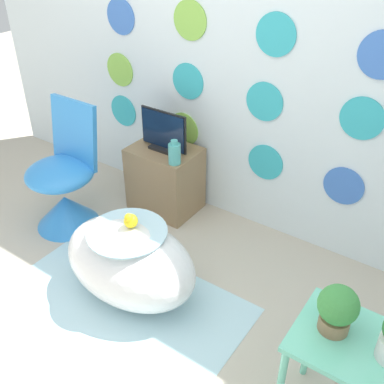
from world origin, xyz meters
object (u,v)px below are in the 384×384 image
object	(u,v)px
bathtub	(130,261)
potted_plant_left	(338,308)
vase	(174,153)
tv	(164,133)
chair	(64,190)

from	to	relation	value
bathtub	potted_plant_left	distance (m)	1.24
vase	potted_plant_left	size ratio (longest dim) A/B	0.80
potted_plant_left	vase	bearing A→B (deg)	149.88
bathtub	tv	size ratio (longest dim) A/B	2.24
chair	tv	distance (m)	0.79
bathtub	potted_plant_left	world-z (taller)	potted_plant_left
chair	vase	bearing A→B (deg)	34.85
tv	potted_plant_left	bearing A→B (deg)	-30.54
vase	bathtub	bearing A→B (deg)	-74.36
potted_plant_left	bathtub	bearing A→B (deg)	175.57
bathtub	chair	distance (m)	0.87
bathtub	vase	xyz separation A→B (m)	(-0.20, 0.70, 0.33)
tv	vase	world-z (taller)	tv
tv	potted_plant_left	xyz separation A→B (m)	(1.55, -0.91, 0.04)
vase	potted_plant_left	world-z (taller)	potted_plant_left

